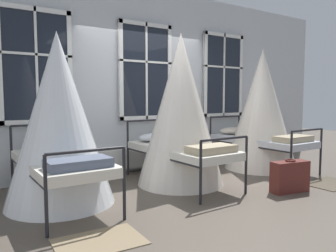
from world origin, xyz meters
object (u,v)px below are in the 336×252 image
cot_second (181,112)px  suitcase_dark (290,176)px  cot_first (59,121)px  cot_third (261,111)px

cot_second → suitcase_dark: cot_second is taller
cot_first → cot_second: 1.83m
cot_first → cot_second: (1.83, -0.04, 0.08)m
cot_third → suitcase_dark: bearing=145.2°
cot_first → cot_second: size_ratio=0.93×
cot_second → cot_third: size_ratio=1.03×
cot_second → cot_third: 1.92m
cot_second → suitcase_dark: 1.84m
cot_first → cot_third: size_ratio=0.96×
cot_third → suitcase_dark: (-0.90, -1.33, -0.86)m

